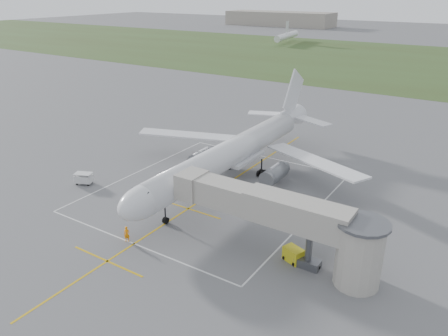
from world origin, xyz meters
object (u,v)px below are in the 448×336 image
Objects in this scene: jet_bridge at (290,220)px; baggage_cart at (84,178)px; airliner at (232,153)px; gpu_unit at (293,255)px; ramp_worker_wing at (189,163)px; ramp_worker_nose at (127,234)px.

jet_bridge reaches higher than baggage_cart.
airliner is 21.94m from baggage_cart.
jet_bridge reaches higher than gpu_unit.
airliner reaches higher than ramp_worker_wing.
airliner reaches higher than gpu_unit.
jet_bridge is 18.36m from ramp_worker_nose.
gpu_unit is (0.60, 0.15, -3.99)m from jet_bridge.
airliner is at bearing 13.54° from baggage_cart.
ramp_worker_nose reaches higher than ramp_worker_wing.
airliner is at bearing 60.46° from ramp_worker_nose.
gpu_unit is 33.80m from baggage_cart.
jet_bridge is at bearing -25.23° from baggage_cart.
jet_bridge is at bearing -145.34° from gpu_unit.
airliner is 16.70× the size of baggage_cart.
baggage_cart is 1.52× the size of ramp_worker_nose.
ramp_worker_nose is at bearing -158.78° from jet_bridge.
ramp_worker_nose reaches higher than baggage_cart.
ramp_worker_nose is at bearing -138.45° from gpu_unit.
ramp_worker_wing is at bearing 81.85° from ramp_worker_nose.
jet_bridge is at bearing -42.19° from airliner.
airliner is at bearing 137.81° from jet_bridge.
airliner is 21.87m from gpu_unit.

